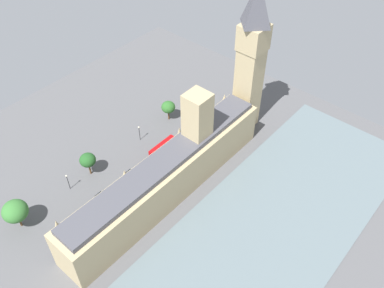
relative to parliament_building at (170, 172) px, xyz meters
The scene contains 16 objects.
ground_plane 8.36m from the parliament_building, 33.31° to the left, with size 142.95×142.95×0.00m, color #565659.
river_thames 30.78m from the parliament_building, behind, with size 40.44×128.65×0.25m, color slate.
parliament_building is the anchor object (origin of this frame).
clock_tower 44.03m from the parliament_building, 87.70° to the right, with size 8.06×8.06×52.82m.
car_silver_leading 27.35m from the parliament_building, 59.45° to the right, with size 2.02×4.57×1.74m.
double_decker_bus_near_tower 16.26m from the parliament_building, 37.24° to the right, with size 2.73×10.52×4.75m.
car_white_corner 16.12m from the parliament_building, 17.67° to the left, with size 2.12×4.47×1.74m.
car_black_kerbside 22.29m from the parliament_building, 49.12° to the left, with size 2.04×4.52×1.74m.
car_dark_green_far_end 30.49m from the parliament_building, 66.65° to the left, with size 2.16×4.57×1.74m.
pedestrian_by_river_gate 30.83m from the parliament_building, 76.38° to the left, with size 0.56×0.45×1.59m.
pedestrian_midblock 19.08m from the parliament_building, 66.38° to the right, with size 0.62×0.53×1.53m.
plane_tree_under_trees 33.32m from the parliament_building, 45.51° to the right, with size 4.89×4.89×7.55m.
plane_tree_trailing 26.51m from the parliament_building, 25.83° to the left, with size 4.99×4.99×8.09m.
plane_tree_opposite_hall 43.36m from the parliament_building, 58.00° to the left, with size 7.02×7.02×9.45m.
street_lamp_slot_10 25.38m from the parliament_building, 22.02° to the right, with size 0.56×0.56×5.88m.
street_lamp_slot_11 30.93m from the parliament_building, 39.75° to the left, with size 0.56×0.56×6.05m.
Camera 1 is at (-59.62, 55.76, 96.80)m, focal length 38.88 mm.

